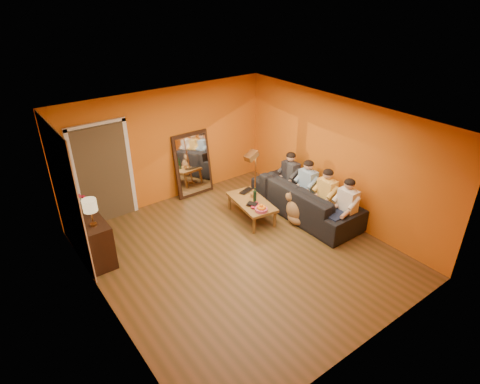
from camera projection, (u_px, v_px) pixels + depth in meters
room_shell at (229, 186)px, 7.25m from camera, size 5.00×5.50×2.60m
white_accent at (65, 195)px, 6.92m from camera, size 0.02×1.90×2.58m
doorway_recess at (102, 173)px, 8.32m from camera, size 1.06×0.30×2.10m
door_jamb_left at (76, 182)px, 7.94m from camera, size 0.08×0.06×2.20m
door_jamb_right at (130, 168)px, 8.54m from camera, size 0.08×0.06×2.20m
door_header at (95, 125)px, 7.73m from camera, size 1.22×0.06×0.08m
mirror_frame at (193, 164)px, 9.40m from camera, size 0.92×0.27×1.51m
mirror_glass at (194, 165)px, 9.37m from camera, size 0.78×0.21×1.35m
sideboard at (92, 238)px, 7.32m from camera, size 0.44×1.18×0.85m
table_lamp at (91, 213)px, 6.79m from camera, size 0.24×0.24×0.51m
sofa at (306, 199)px, 8.71m from camera, size 2.57×1.01×0.75m
coffee_table at (251, 209)px, 8.65m from camera, size 0.79×1.30×0.42m
floor_lamp at (255, 183)px, 8.64m from camera, size 0.34×0.29×1.44m
dog at (297, 207)px, 8.41m from camera, size 0.46×0.66×0.73m
person_far_left at (347, 206)px, 7.96m from camera, size 0.70×0.44×1.22m
person_mid_left at (326, 196)px, 8.35m from camera, size 0.70×0.44×1.22m
person_mid_right at (307, 186)px, 8.74m from camera, size 0.70×0.44×1.22m
person_far_right at (290, 177)px, 9.13m from camera, size 0.70×0.44×1.22m
fruit_bowl at (261, 208)px, 8.14m from camera, size 0.26×0.26×0.16m
wine_bottle at (255, 195)px, 8.47m from camera, size 0.07×0.07×0.31m
tumbler at (252, 195)px, 8.68m from camera, size 0.11×0.11×0.10m
laptop at (248, 192)px, 8.89m from camera, size 0.42×0.33×0.03m
book_lower at (251, 207)px, 8.31m from camera, size 0.25×0.28×0.02m
book_mid at (251, 205)px, 8.31m from camera, size 0.27×0.30×0.02m
book_upper at (251, 205)px, 8.28m from camera, size 0.23×0.25×0.02m
vase at (83, 207)px, 7.25m from camera, size 0.20×0.20×0.21m
flowers at (80, 197)px, 7.15m from camera, size 0.17×0.17×0.39m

